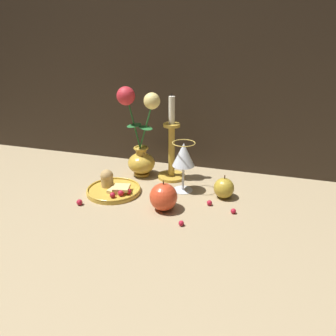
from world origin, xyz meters
name	(u,v)px	position (x,y,z in m)	size (l,w,h in m)	color
ground_plane	(151,199)	(0.00, 0.00, 0.00)	(2.40, 2.40, 0.00)	#9E8966
vase	(140,141)	(-0.10, 0.16, 0.13)	(0.15, 0.10, 0.32)	gold
plate_with_pastries	(113,188)	(-0.14, 0.01, 0.02)	(0.18, 0.18, 0.07)	gold
wine_glass	(184,156)	(0.08, 0.09, 0.12)	(0.07, 0.07, 0.17)	silver
candlestick	(172,152)	(0.01, 0.18, 0.10)	(0.10, 0.10, 0.30)	gold
apple_beside_vase	(224,188)	(0.22, 0.08, 0.03)	(0.06, 0.06, 0.08)	#B2932D
apple_near_glass	(163,197)	(0.06, -0.05, 0.04)	(0.08, 0.08, 0.09)	#D14223
berry_near_plate	(80,202)	(-0.20, -0.10, 0.01)	(0.02, 0.02, 0.02)	#AD192D
berry_front_center	(209,203)	(0.18, 0.01, 0.01)	(0.02, 0.02, 0.02)	#AD192D
berry_by_glass_stem	(233,211)	(0.26, -0.01, 0.01)	(0.02, 0.02, 0.02)	#AD192D
berry_under_candlestick	(181,223)	(0.13, -0.12, 0.01)	(0.02, 0.02, 0.02)	#AD192D
berry_far_right	(158,187)	(0.00, 0.07, 0.01)	(0.02, 0.02, 0.02)	#AD192D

